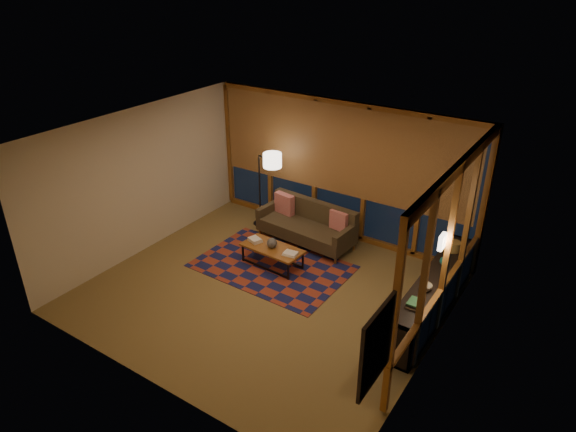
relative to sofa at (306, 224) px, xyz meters
The scene contains 21 objects.
floor 1.84m from the sofa, 79.53° to the right, with size 5.50×5.00×0.01m, color olive.
ceiling 2.93m from the sofa, 79.53° to the right, with size 5.50×5.00×0.01m, color white.
walls 2.04m from the sofa, 79.53° to the right, with size 5.51×5.01×2.70m.
window_wall_back 1.21m from the sofa, 63.75° to the left, with size 5.30×0.16×2.60m, color #A55B22, non-canonical shape.
window_wall_right 3.37m from the sofa, 21.23° to the right, with size 0.16×3.70×2.60m, color #A55B22, non-canonical shape.
wall_art 4.84m from the sofa, 49.99° to the right, with size 0.06×0.74×0.94m, color red, non-canonical shape.
wall_sconce 3.43m from the sofa, 24.09° to the right, with size 0.12×0.18×0.22m, color #F4E2CA, non-canonical shape.
sofa is the anchor object (origin of this frame).
pillow_left 0.69m from the sofa, 162.91° to the left, with size 0.43×0.14×0.43m, color red, non-canonical shape.
pillow_right 0.67m from the sofa, 13.36° to the left, with size 0.37×0.12×0.37m, color red, non-canonical shape.
area_rug 1.16m from the sofa, 91.77° to the right, with size 2.65×1.77×0.01m, color #983824.
coffee_table 1.07m from the sofa, 92.81° to the right, with size 1.12×0.51×0.37m, color #A55B22, non-canonical shape.
book_stack_a 1.15m from the sofa, 112.13° to the right, with size 0.22×0.18×0.07m, color white, non-canonical shape.
book_stack_b 1.15m from the sofa, 72.02° to the right, with size 0.23×0.18×0.05m, color white, non-canonical shape.
ceramic_pot 1.06m from the sofa, 92.98° to the right, with size 0.18×0.18×0.18m, color black.
floor_lamp 1.29m from the sofa, behind, with size 0.55×0.36×1.65m, color black, non-canonical shape.
bookshelf 2.95m from the sofa, 17.11° to the right, with size 0.40×2.84×0.71m, color black, non-canonical shape.
basket 2.83m from the sofa, ahead, with size 0.22×0.22×0.16m, color #A68436.
teal_bowl 2.89m from the sofa, 10.26° to the right, with size 0.14×0.14×0.14m, color #14645F.
vase 3.14m from the sofa, 25.00° to the right, with size 0.18×0.18×0.19m, color tan.
shelf_book_stack 3.34m from the sofa, 31.92° to the right, with size 0.19×0.26×0.08m, color white, non-canonical shape.
Camera 1 is at (4.19, -5.71, 4.95)m, focal length 32.00 mm.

